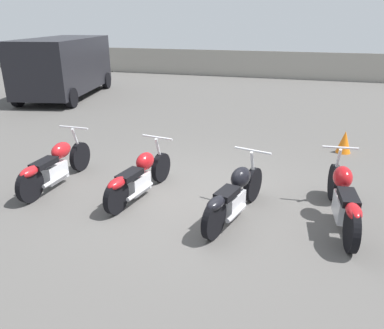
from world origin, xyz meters
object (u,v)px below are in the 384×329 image
(parked_van, at_px, (64,65))
(traffic_cone_near, at_px, (344,142))
(motorcycle_slot_0, at_px, (55,166))
(motorcycle_slot_2, at_px, (235,195))
(motorcycle_slot_3, at_px, (343,198))
(motorcycle_slot_1, at_px, (139,177))

(parked_van, xyz_separation_m, traffic_cone_near, (10.14, -4.11, -0.99))
(motorcycle_slot_0, distance_m, motorcycle_slot_2, 3.44)
(motorcycle_slot_2, bearing_deg, motorcycle_slot_0, -169.83)
(motorcycle_slot_3, relative_size, parked_van, 0.41)
(traffic_cone_near, bearing_deg, motorcycle_slot_0, -146.75)
(motorcycle_slot_2, xyz_separation_m, traffic_cone_near, (1.91, 3.80, -0.14))
(motorcycle_slot_1, relative_size, motorcycle_slot_2, 1.01)
(motorcycle_slot_1, distance_m, motorcycle_slot_2, 1.75)
(traffic_cone_near, bearing_deg, motorcycle_slot_2, -116.71)
(motorcycle_slot_1, distance_m, parked_van, 10.05)
(motorcycle_slot_0, xyz_separation_m, traffic_cone_near, (5.33, 3.50, -0.14))
(parked_van, relative_size, traffic_cone_near, 10.42)
(motorcycle_slot_3, xyz_separation_m, parked_van, (-9.83, 7.58, 0.82))
(motorcycle_slot_2, relative_size, traffic_cone_near, 3.73)
(motorcycle_slot_2, height_order, traffic_cone_near, motorcycle_slot_2)
(motorcycle_slot_3, bearing_deg, motorcycle_slot_1, 175.64)
(traffic_cone_near, bearing_deg, motorcycle_slot_3, -95.10)
(motorcycle_slot_1, height_order, motorcycle_slot_2, motorcycle_slot_2)
(motorcycle_slot_2, relative_size, parked_van, 0.36)
(motorcycle_slot_3, height_order, parked_van, parked_van)
(parked_van, distance_m, traffic_cone_near, 10.98)
(motorcycle_slot_0, relative_size, motorcycle_slot_3, 0.95)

